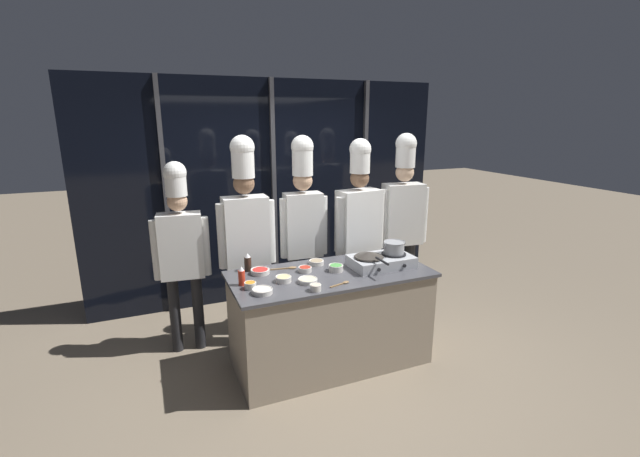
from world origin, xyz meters
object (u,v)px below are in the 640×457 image
prep_bowl_onion (262,291)px  squeeze_bottle_chili (242,276)px  prep_bowl_noodles (308,280)px  serving_spoon_slotted (289,268)px  prep_bowl_bell_pepper (260,271)px  prep_bowl_ginger (283,279)px  prep_bowl_carrots (250,285)px  serving_spoon_solid (343,283)px  chef_sous (246,227)px  portable_stove (381,261)px  frying_pan (369,255)px  prep_bowl_mushrooms (316,262)px  stock_pot (394,247)px  prep_bowl_scallions (336,267)px  chef_apprentice (403,212)px  prep_bowl_chicken (315,287)px  chef_line (303,218)px  chef_pastry (359,221)px  prep_bowl_chili_flakes (305,269)px  squeeze_bottle_soy (248,263)px  chef_head (181,244)px

prep_bowl_onion → squeeze_bottle_chili: bearing=115.4°
prep_bowl_noodles → serving_spoon_slotted: prep_bowl_noodles is taller
squeeze_bottle_chili → prep_bowl_bell_pepper: (0.21, 0.20, -0.05)m
prep_bowl_ginger → prep_bowl_onion: size_ratio=0.84×
prep_bowl_carrots → prep_bowl_noodles: bearing=-6.3°
prep_bowl_ginger → serving_spoon_solid: prep_bowl_ginger is taller
serving_spoon_slotted → chef_sous: chef_sous is taller
prep_bowl_bell_pepper → prep_bowl_ginger: prep_bowl_ginger is taller
portable_stove → chef_sous: (-1.11, 0.69, 0.27)m
frying_pan → prep_bowl_onion: (-1.06, -0.18, -0.11)m
prep_bowl_ginger → prep_bowl_mushrooms: size_ratio=0.97×
squeeze_bottle_chili → prep_bowl_onion: bearing=-64.6°
stock_pot → chef_sous: bearing=151.1°
prep_bowl_scallions → prep_bowl_onion: bearing=-162.5°
prep_bowl_onion → prep_bowl_scallions: bearing=17.5°
prep_bowl_onion → serving_spoon_solid: 0.68m
chef_apprentice → prep_bowl_noodles: bearing=35.6°
stock_pot → prep_bowl_chicken: 0.98m
prep_bowl_scallions → chef_line: bearing=94.0°
serving_spoon_slotted → prep_bowl_ginger: bearing=-116.6°
prep_bowl_carrots → chef_pastry: size_ratio=0.05×
prep_bowl_onion → chef_line: chef_line is taller
serving_spoon_slotted → chef_apprentice: bearing=16.0°
prep_bowl_chili_flakes → chef_line: 0.73m
frying_pan → squeeze_bottle_chili: 1.17m
portable_stove → squeeze_bottle_soy: 1.23m
squeeze_bottle_chili → prep_bowl_mushrooms: squeeze_bottle_chili is taller
frying_pan → stock_pot: bearing=1.0°
squeeze_bottle_chili → chef_apprentice: bearing=18.3°
stock_pot → portable_stove: bearing=-179.9°
prep_bowl_carrots → chef_head: chef_head is taller
prep_bowl_ginger → chef_line: bearing=58.6°
squeeze_bottle_chili → portable_stove: bearing=-2.2°
chef_sous → chef_pastry: (1.23, -0.00, -0.05)m
frying_pan → prep_bowl_scallions: bearing=169.4°
prep_bowl_ginger → prep_bowl_scallions: bearing=7.0°
frying_pan → prep_bowl_ginger: size_ratio=3.42×
prep_bowl_scallions → portable_stove: bearing=-6.9°
squeeze_bottle_chili → prep_bowl_chicken: (0.52, -0.35, -0.05)m
chef_head → chef_sous: 0.62m
prep_bowl_ginger → chef_pastry: chef_pastry is taller
stock_pot → prep_bowl_bell_pepper: 1.26m
chef_sous → prep_bowl_chicken: bearing=108.8°
prep_bowl_chicken → prep_bowl_chili_flakes: size_ratio=0.76×
squeeze_bottle_chili → prep_bowl_ginger: (0.34, -0.06, -0.05)m
prep_bowl_bell_pepper → squeeze_bottle_chili: bearing=-136.0°
stock_pot → prep_bowl_noodles: 0.93m
prep_bowl_scallions → chef_sous: bearing=136.6°
prep_bowl_onion → serving_spoon_solid: size_ratio=0.82×
prep_bowl_scallions → chef_head: 1.48m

